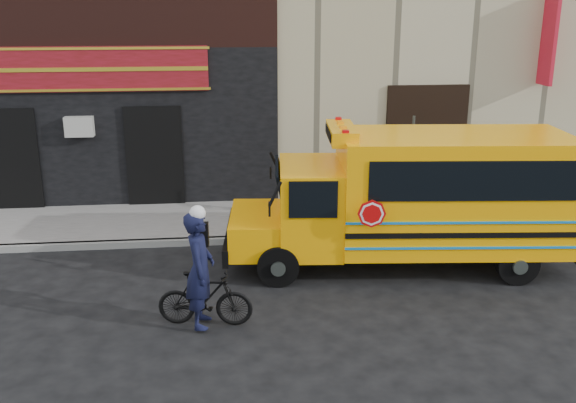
# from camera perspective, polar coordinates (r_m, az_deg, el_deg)

# --- Properties ---
(ground) EXTENTS (120.00, 120.00, 0.00)m
(ground) POSITION_cam_1_polar(r_m,az_deg,el_deg) (12.28, 1.42, -7.80)
(ground) COLOR black
(ground) RESTS_ON ground
(curb) EXTENTS (40.00, 0.20, 0.15)m
(curb) POSITION_cam_1_polar(r_m,az_deg,el_deg) (14.64, 0.12, -3.27)
(curb) COLOR gray
(curb) RESTS_ON ground
(sidewalk) EXTENTS (40.00, 3.00, 0.15)m
(sidewalk) POSITION_cam_1_polar(r_m,az_deg,el_deg) (16.04, -0.46, -1.41)
(sidewalk) COLOR #625F5B
(sidewalk) RESTS_ON ground
(school_bus) EXTENTS (7.06, 2.73, 2.92)m
(school_bus) POSITION_cam_1_polar(r_m,az_deg,el_deg) (13.12, 11.52, 0.55)
(school_bus) COLOR black
(school_bus) RESTS_ON ground
(sign_pole) EXTENTS (0.06, 0.24, 2.75)m
(sign_pole) POSITION_cam_1_polar(r_m,az_deg,el_deg) (15.19, 10.91, 2.93)
(sign_pole) COLOR #48504B
(sign_pole) RESTS_ON ground
(bicycle) EXTENTS (1.65, 0.70, 0.96)m
(bicycle) POSITION_cam_1_polar(r_m,az_deg,el_deg) (10.90, -7.39, -8.55)
(bicycle) COLOR black
(bicycle) RESTS_ON ground
(cyclist) EXTENTS (0.53, 0.76, 1.97)m
(cyclist) POSITION_cam_1_polar(r_m,az_deg,el_deg) (10.62, -7.83, -6.27)
(cyclist) COLOR black
(cyclist) RESTS_ON ground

